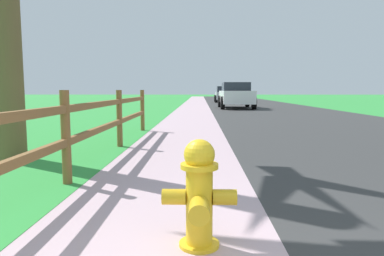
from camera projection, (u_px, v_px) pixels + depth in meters
ground_plane at (208, 105)px, 25.51m from camera, size 120.00×120.00×0.00m
road_asphalt at (252, 104)px, 27.41m from camera, size 7.00×66.00×0.01m
curb_concrete at (170, 104)px, 27.56m from camera, size 6.00×66.00×0.01m
grass_verge at (151, 104)px, 27.59m from camera, size 5.00×66.00×0.00m
fire_hydrant at (199, 193)px, 2.47m from camera, size 0.53×0.45×0.78m
rail_fence at (99, 120)px, 5.50m from camera, size 0.11×8.41×1.13m
parked_suv_white at (236, 95)px, 21.63m from camera, size 2.06×4.54×1.59m
parked_car_silver at (226, 94)px, 32.27m from camera, size 2.08×4.28×1.46m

